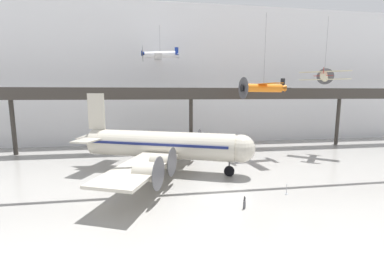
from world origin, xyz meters
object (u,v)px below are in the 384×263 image
stanchion_barrier (286,191)px  info_sign_pedestal (244,204)px  airliner_silver_main (159,145)px  suspended_plane_white_twin (160,55)px  suspended_plane_cream_biplane (324,76)px  suspended_plane_orange_highwing (264,88)px

stanchion_barrier → info_sign_pedestal: 6.05m
airliner_silver_main → suspended_plane_white_twin: bearing=108.9°
airliner_silver_main → stanchion_barrier: bearing=-16.4°
stanchion_barrier → suspended_plane_cream_biplane: bearing=46.8°
suspended_plane_white_twin → info_sign_pedestal: 33.05m
suspended_plane_white_twin → stanchion_barrier: 32.63m
stanchion_barrier → info_sign_pedestal: size_ratio=0.87×
airliner_silver_main → suspended_plane_orange_highwing: size_ratio=2.23×
stanchion_barrier → airliner_silver_main: bearing=141.6°
airliner_silver_main → info_sign_pedestal: airliner_silver_main is taller
suspended_plane_white_twin → info_sign_pedestal: suspended_plane_white_twin is taller
suspended_plane_white_twin → suspended_plane_orange_highwing: (15.47, -10.71, -6.11)m
airliner_silver_main → suspended_plane_white_twin: 20.39m
suspended_plane_cream_biplane → info_sign_pedestal: size_ratio=8.37×
suspended_plane_orange_highwing → suspended_plane_white_twin: bearing=-41.2°
airliner_silver_main → stanchion_barrier: (12.76, -10.09, -3.27)m
suspended_plane_cream_biplane → airliner_silver_main: bearing=138.8°
suspended_plane_cream_biplane → suspended_plane_orange_highwing: suspended_plane_cream_biplane is taller
suspended_plane_cream_biplane → suspended_plane_orange_highwing: (-10.54, -0.53, -1.84)m
suspended_plane_cream_biplane → info_sign_pedestal: (-19.53, -17.46, -12.65)m
suspended_plane_cream_biplane → suspended_plane_white_twin: (-26.01, 10.18, 4.28)m
suspended_plane_cream_biplane → suspended_plane_orange_highwing: bearing=131.5°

